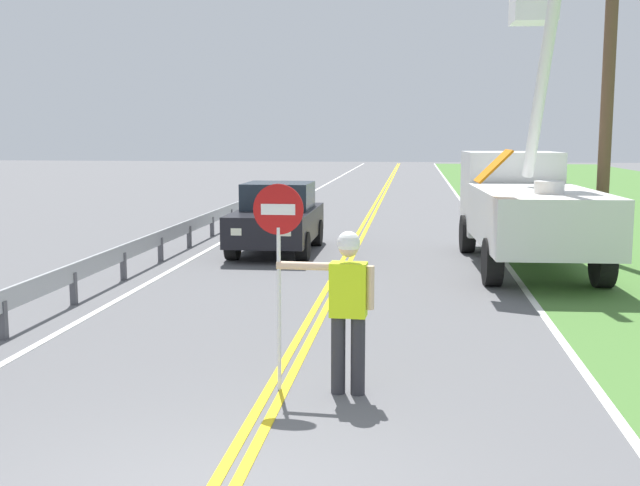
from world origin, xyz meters
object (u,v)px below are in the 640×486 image
(stop_sign_paddle, at_px, (279,240))
(flagger_worker, at_px, (347,302))
(utility_pole_near, at_px, (609,67))
(oncoming_sedan_nearest, at_px, (277,218))
(utility_bucket_truck, at_px, (525,201))

(stop_sign_paddle, bearing_deg, flagger_worker, -3.15)
(flagger_worker, xyz_separation_m, utility_pole_near, (4.99, 9.98, 3.32))
(utility_pole_near, bearing_deg, stop_sign_paddle, -120.10)
(stop_sign_paddle, relative_size, utility_pole_near, 0.28)
(stop_sign_paddle, relative_size, oncoming_sedan_nearest, 0.57)
(utility_pole_near, bearing_deg, oncoming_sedan_nearest, 177.13)
(oncoming_sedan_nearest, relative_size, utility_pole_near, 0.49)
(flagger_worker, distance_m, utility_pole_near, 11.64)
(stop_sign_paddle, bearing_deg, oncoming_sedan_nearest, 100.13)
(flagger_worker, bearing_deg, utility_pole_near, 63.42)
(utility_bucket_truck, bearing_deg, flagger_worker, -108.98)
(stop_sign_paddle, height_order, oncoming_sedan_nearest, stop_sign_paddle)
(utility_bucket_truck, xyz_separation_m, oncoming_sedan_nearest, (-5.75, 1.23, -0.60))
(oncoming_sedan_nearest, height_order, utility_pole_near, utility_pole_near)
(flagger_worker, relative_size, oncoming_sedan_nearest, 0.44)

